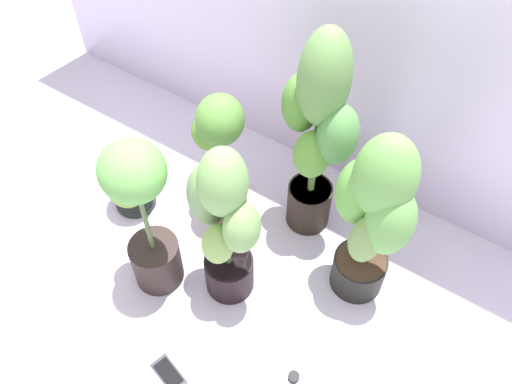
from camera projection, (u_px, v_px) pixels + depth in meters
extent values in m
plane|color=silver|center=(230.00, 303.00, 2.16)|extent=(8.00, 8.00, 0.00)
cylinder|color=#322622|center=(157.00, 261.00, 2.15)|extent=(0.19, 0.19, 0.22)
cylinder|color=#483517|center=(153.00, 247.00, 2.07)|extent=(0.18, 0.18, 0.02)
cylinder|color=#597741|center=(142.00, 207.00, 1.87)|extent=(0.02, 0.02, 0.50)
ellipsoid|color=#68B153|center=(132.00, 171.00, 1.72)|extent=(0.24, 0.23, 0.22)
ellipsoid|color=#72A83E|center=(125.00, 182.00, 1.86)|extent=(0.20, 0.19, 0.23)
cylinder|color=black|center=(229.00, 273.00, 2.14)|extent=(0.19, 0.19, 0.18)
cylinder|color=#44321A|center=(229.00, 262.00, 2.08)|extent=(0.18, 0.18, 0.02)
cylinder|color=#587C46|center=(225.00, 220.00, 1.86)|extent=(0.02, 0.02, 0.53)
ellipsoid|color=#7AAE5E|center=(223.00, 183.00, 1.71)|extent=(0.20, 0.21, 0.28)
ellipsoid|color=#799F64|center=(208.00, 195.00, 1.85)|extent=(0.16, 0.16, 0.29)
ellipsoid|color=#7DAB5E|center=(242.00, 228.00, 1.79)|extent=(0.14, 0.16, 0.22)
ellipsoid|color=#8AB259|center=(218.00, 244.00, 1.87)|extent=(0.15, 0.15, 0.19)
cylinder|color=black|center=(309.00, 204.00, 2.33)|extent=(0.19, 0.19, 0.21)
cylinder|color=#482F20|center=(311.00, 189.00, 2.25)|extent=(0.17, 0.17, 0.02)
cylinder|color=#59843E|center=(318.00, 132.00, 1.99)|extent=(0.03, 0.03, 0.66)
ellipsoid|color=#679850|center=(324.00, 78.00, 1.79)|extent=(0.22, 0.23, 0.39)
ellipsoid|color=#5E9A3E|center=(301.00, 103.00, 1.97)|extent=(0.18, 0.18, 0.26)
ellipsoid|color=#59944F|center=(338.00, 135.00, 1.91)|extent=(0.17, 0.17, 0.26)
ellipsoid|color=#66A240|center=(312.00, 155.00, 2.01)|extent=(0.19, 0.18, 0.21)
cylinder|color=black|center=(358.00, 271.00, 2.15)|extent=(0.21, 0.21, 0.16)
cylinder|color=#422F20|center=(361.00, 261.00, 2.09)|extent=(0.19, 0.19, 0.02)
cylinder|color=olive|center=(374.00, 217.00, 1.87)|extent=(0.03, 0.03, 0.56)
ellipsoid|color=#69AC4F|center=(385.00, 177.00, 1.70)|extent=(0.24, 0.21, 0.35)
ellipsoid|color=#68B04A|center=(360.00, 192.00, 1.85)|extent=(0.23, 0.23, 0.30)
ellipsoid|color=#6AAD53|center=(390.00, 222.00, 1.80)|extent=(0.23, 0.23, 0.32)
ellipsoid|color=#749A50|center=(366.00, 239.00, 1.88)|extent=(0.16, 0.16, 0.24)
cylinder|color=brown|center=(225.00, 198.00, 2.37)|extent=(0.19, 0.19, 0.18)
cylinder|color=#433024|center=(225.00, 186.00, 2.31)|extent=(0.17, 0.17, 0.02)
cylinder|color=#627844|center=(222.00, 150.00, 2.14)|extent=(0.03, 0.03, 0.43)
ellipsoid|color=#578C3D|center=(220.00, 120.00, 2.01)|extent=(0.19, 0.20, 0.21)
ellipsoid|color=#5B9431|center=(210.00, 131.00, 2.13)|extent=(0.18, 0.18, 0.17)
cube|color=#32353B|center=(169.00, 374.00, 1.98)|extent=(0.16, 0.11, 0.01)
cube|color=black|center=(168.00, 373.00, 1.97)|extent=(0.13, 0.09, 0.00)
cylinder|color=#212726|center=(136.00, 201.00, 2.46)|extent=(0.18, 0.18, 0.03)
cylinder|color=#A7AAA0|center=(133.00, 192.00, 2.40)|extent=(0.02, 0.02, 0.11)
sphere|color=#A7AAA0|center=(127.00, 168.00, 2.28)|extent=(0.29, 0.29, 0.21)
cylinder|color=black|center=(294.00, 377.00, 1.79)|extent=(0.04, 0.04, 0.02)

